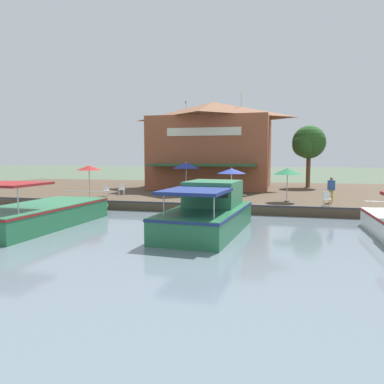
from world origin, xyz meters
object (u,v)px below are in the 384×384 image
patio_umbrella_near_quay_edge (287,171)px  cafe_chair_beside_entrance (221,191)px  tree_behind_restaurant (308,143)px  patio_umbrella_by_entrance (89,168)px  motorboat_mid_row (211,212)px  patio_umbrella_far_corner (186,165)px  person_mid_patio (331,186)px  cafe_chair_far_corner_seat (106,190)px  motorboat_distant_upstream (49,212)px  cafe_chair_back_row_seat (122,189)px  cafe_chair_mid_patio (227,194)px  patio_umbrella_back_row (232,171)px  waterfront_restaurant (213,144)px  cafe_chair_facing_river (327,198)px

patio_umbrella_near_quay_edge → cafe_chair_beside_entrance: bearing=-109.6°
tree_behind_restaurant → patio_umbrella_by_entrance: bearing=-48.4°
motorboat_mid_row → patio_umbrella_near_quay_edge: bearing=155.5°
patio_umbrella_far_corner → person_mid_patio: bearing=76.3°
cafe_chair_far_corner_seat → motorboat_distant_upstream: 8.87m
cafe_chair_back_row_seat → person_mid_patio: 15.59m
patio_umbrella_far_corner → person_mid_patio: patio_umbrella_far_corner is taller
patio_umbrella_by_entrance → motorboat_mid_row: bearing=57.3°
patio_umbrella_near_quay_edge → cafe_chair_mid_patio: bearing=-76.7°
patio_umbrella_far_corner → person_mid_patio: size_ratio=1.53×
patio_umbrella_near_quay_edge → motorboat_mid_row: patio_umbrella_near_quay_edge is taller
patio_umbrella_near_quay_edge → motorboat_distant_upstream: 15.03m
patio_umbrella_near_quay_edge → cafe_chair_back_row_seat: (-1.67, -12.70, -1.55)m
patio_umbrella_back_row → patio_umbrella_near_quay_edge: 3.86m
patio_umbrella_by_entrance → cafe_chair_mid_patio: bearing=93.5°
motorboat_distant_upstream → patio_umbrella_back_row: bearing=128.6°
patio_umbrella_back_row → motorboat_distant_upstream: size_ratio=0.24×
waterfront_restaurant → cafe_chair_mid_patio: bearing=15.1°
person_mid_patio → tree_behind_restaurant: tree_behind_restaurant is taller
motorboat_mid_row → patio_umbrella_by_entrance: bearing=-122.7°
patio_umbrella_far_corner → patio_umbrella_back_row: 5.91m
cafe_chair_far_corner_seat → cafe_chair_mid_patio: bearing=82.9°
cafe_chair_facing_river → person_mid_patio: size_ratio=0.50×
patio_umbrella_back_row → motorboat_mid_row: size_ratio=0.27×
cafe_chair_beside_entrance → person_mid_patio: size_ratio=0.50×
patio_umbrella_back_row → person_mid_patio: 6.61m
patio_umbrella_by_entrance → patio_umbrella_near_quay_edge: bearing=96.3°
patio_umbrella_by_entrance → patio_umbrella_near_quay_edge: patio_umbrella_by_entrance is taller
waterfront_restaurant → cafe_chair_mid_patio: waterfront_restaurant is taller
patio_umbrella_near_quay_edge → tree_behind_restaurant: size_ratio=0.38×
cafe_chair_back_row_seat → patio_umbrella_back_row: bearing=70.5°
patio_umbrella_near_quay_edge → cafe_chair_back_row_seat: patio_umbrella_near_quay_edge is taller
patio_umbrella_far_corner → tree_behind_restaurant: bearing=135.5°
patio_umbrella_by_entrance → patio_umbrella_near_quay_edge: size_ratio=1.06×
patio_umbrella_far_corner → cafe_chair_beside_entrance: (0.93, 2.89, -1.84)m
cafe_chair_facing_river → cafe_chair_mid_patio: (-0.78, -6.26, 0.00)m
patio_umbrella_by_entrance → cafe_chair_mid_patio: patio_umbrella_by_entrance is taller
cafe_chair_beside_entrance → cafe_chair_back_row_seat: bearing=-89.8°
cafe_chair_beside_entrance → patio_umbrella_back_row: bearing=20.9°
cafe_chair_facing_river → patio_umbrella_near_quay_edge: bearing=-125.9°
patio_umbrella_by_entrance → cafe_chair_beside_entrance: (-3.22, 8.97, -1.72)m
cafe_chair_mid_patio → patio_umbrella_back_row: bearing=30.1°
patio_umbrella_far_corner → motorboat_mid_row: bearing=20.7°
cafe_chair_back_row_seat → motorboat_distant_upstream: motorboat_distant_upstream is taller
motorboat_mid_row → tree_behind_restaurant: tree_behind_restaurant is taller
patio_umbrella_by_entrance → cafe_chair_far_corner_seat: bearing=166.9°
patio_umbrella_near_quay_edge → cafe_chair_far_corner_seat: patio_umbrella_near_quay_edge is taller
cafe_chair_facing_river → person_mid_patio: 1.93m
cafe_chair_back_row_seat → waterfront_restaurant: bearing=147.2°
patio_umbrella_near_quay_edge → cafe_chair_back_row_seat: size_ratio=2.69×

